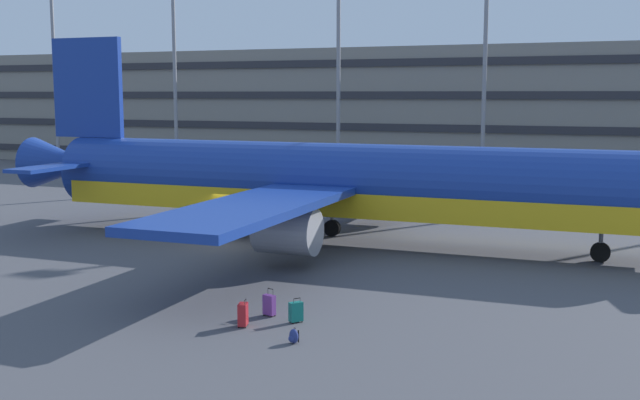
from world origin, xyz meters
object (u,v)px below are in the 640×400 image
backpack_small (294,337)px  suitcase_upright (269,305)px  suitcase_red (243,314)px  suitcase_navy (296,312)px  airliner (338,184)px

backpack_small → suitcase_upright: bearing=129.5°
suitcase_red → backpack_small: suitcase_red is taller
suitcase_upright → backpack_small: suitcase_upright is taller
suitcase_upright → backpack_small: 3.17m
suitcase_upright → suitcase_red: bearing=-100.4°
suitcase_red → backpack_small: 2.49m
suitcase_upright → suitcase_navy: suitcase_upright is taller
airliner → suitcase_upright: size_ratio=40.24×
suitcase_red → suitcase_navy: 1.81m
suitcase_navy → backpack_small: size_ratio=1.70×
suitcase_navy → backpack_small: suitcase_navy is taller
airliner → suitcase_red: size_ratio=42.17×
suitcase_red → suitcase_navy: (1.44, 1.09, -0.04)m
suitcase_navy → suitcase_upright: bearing=162.8°
suitcase_upright → suitcase_navy: 1.23m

